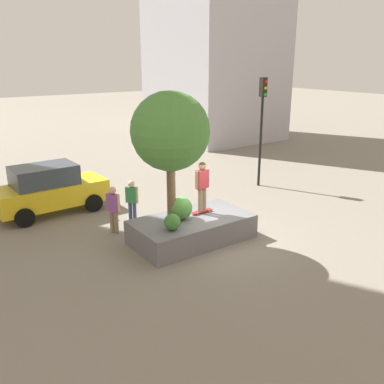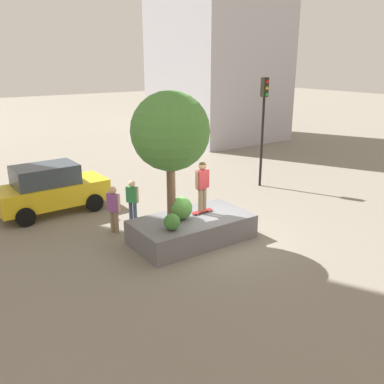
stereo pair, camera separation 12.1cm
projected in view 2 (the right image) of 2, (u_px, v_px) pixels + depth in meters
The scene contains 11 objects.
ground_plane at pixel (209, 238), 14.21m from camera, with size 120.00×120.00×0.00m, color gray.
planter_ledge at pixel (192, 229), 13.96m from camera, with size 3.94×2.14×0.80m, color slate.
plaza_tree at pixel (170, 132), 12.81m from camera, with size 2.46×2.46×4.13m.
boxwood_shrub at pixel (181, 208), 13.65m from camera, with size 0.75×0.75×0.75m, color #4C8C3D.
hedge_clump at pixel (172, 222), 12.81m from camera, with size 0.51×0.51×0.51m, color #3D7A33.
skateboard at pixel (202, 211), 14.27m from camera, with size 0.81×0.24×0.07m.
skateboarder at pixel (202, 183), 13.96m from camera, with size 0.58×0.26×1.71m.
taxi_cab at pixel (51, 189), 16.32m from camera, with size 4.22×2.06×1.94m.
traffic_light_corner at pixel (263, 114), 19.06m from camera, with size 0.29×0.34×5.02m.
bystander_watching at pixel (132, 198), 15.38m from camera, with size 0.39×0.47×1.61m.
passerby_with_bag at pixel (114, 206), 14.39m from camera, with size 0.36×0.53×1.69m.
Camera 2 is at (-7.90, -10.40, 5.84)m, focal length 39.21 mm.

